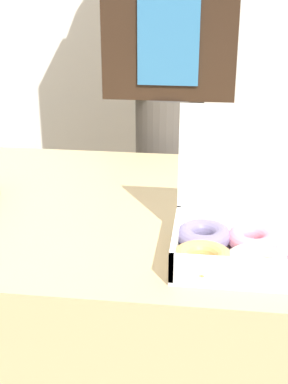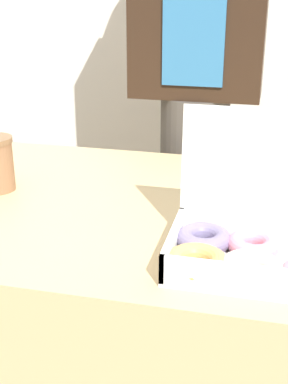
% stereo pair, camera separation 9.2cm
% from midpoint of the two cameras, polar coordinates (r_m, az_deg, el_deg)
% --- Properties ---
extents(table, '(1.02, 0.71, 0.75)m').
position_cam_midpoint_polar(table, '(1.33, -0.36, -16.22)').
color(table, tan).
rests_on(table, ground_plane).
extents(donut_box, '(0.30, 0.22, 0.24)m').
position_cam_midpoint_polar(donut_box, '(0.91, 13.56, -5.60)').
color(donut_box, white).
rests_on(donut_box, table).
extents(person_customer, '(0.37, 0.21, 1.65)m').
position_cam_midpoint_polar(person_customer, '(1.58, 7.32, 11.82)').
color(person_customer, '#4C4742').
rests_on(person_customer, ground_plane).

